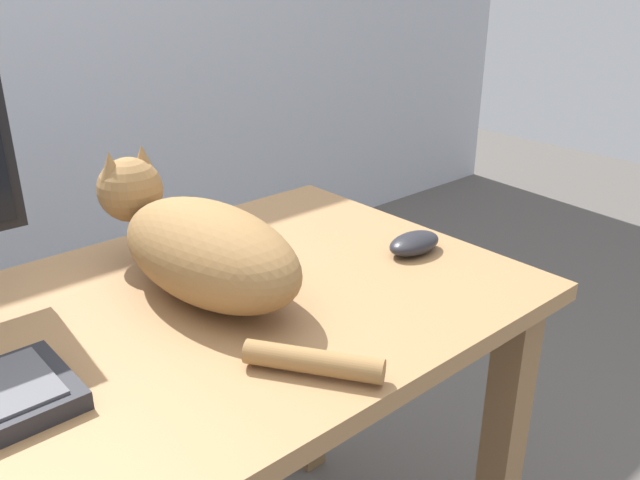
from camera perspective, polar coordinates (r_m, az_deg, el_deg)
desk at (r=1.02m, az=-17.90°, el=-14.39°), size 1.34×0.67×0.74m
office_chair at (r=1.70m, az=-23.93°, el=-9.14°), size 0.49×0.48×0.88m
cat at (r=1.03m, az=-10.39°, el=-0.42°), size 0.21×0.61×0.20m
computer_mouse at (r=1.18m, az=8.15°, el=-0.28°), size 0.11×0.06×0.04m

